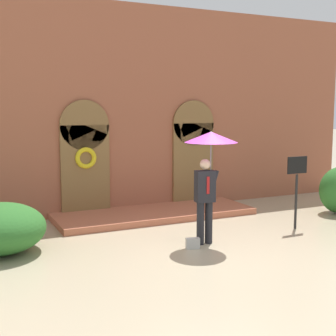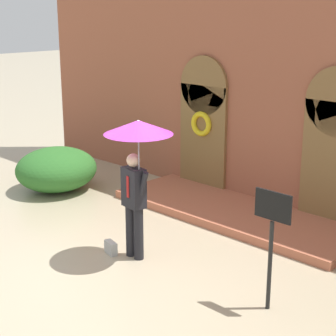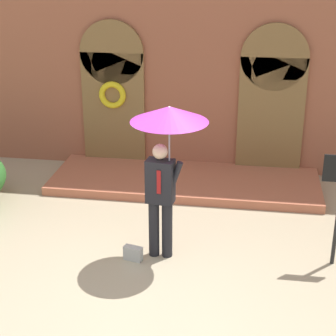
# 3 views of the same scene
# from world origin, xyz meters

# --- Properties ---
(ground_plane) EXTENTS (80.00, 80.00, 0.00)m
(ground_plane) POSITION_xyz_m (0.00, 0.00, 0.00)
(ground_plane) COLOR tan
(building_facade) EXTENTS (14.00, 2.30, 5.60)m
(building_facade) POSITION_xyz_m (-0.00, 4.15, 2.68)
(building_facade) COLOR #9E563D
(building_facade) RESTS_ON ground
(person_with_umbrella) EXTENTS (1.10, 1.10, 2.36)m
(person_with_umbrella) POSITION_xyz_m (0.06, 0.37, 1.91)
(person_with_umbrella) COLOR black
(person_with_umbrella) RESTS_ON ground
(handbag) EXTENTS (0.30, 0.19, 0.22)m
(handbag) POSITION_xyz_m (-0.42, 0.17, 0.11)
(handbag) COLOR #B7B7B2
(handbag) RESTS_ON ground
(sign_post) EXTENTS (0.56, 0.06, 1.72)m
(sign_post) POSITION_xyz_m (2.53, 0.53, 1.16)
(sign_post) COLOR black
(sign_post) RESTS_ON ground
(shrub_left) EXTENTS (1.76, 1.87, 0.99)m
(shrub_left) POSITION_xyz_m (-3.98, 1.57, 0.49)
(shrub_left) COLOR #2D6B28
(shrub_left) RESTS_ON ground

